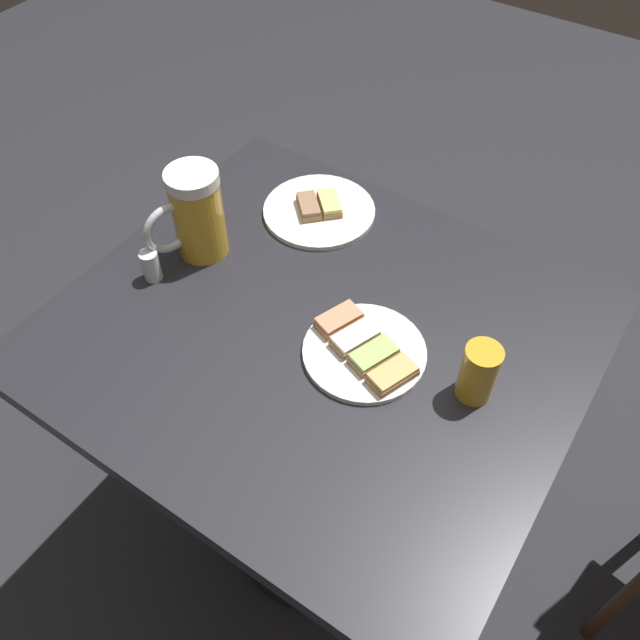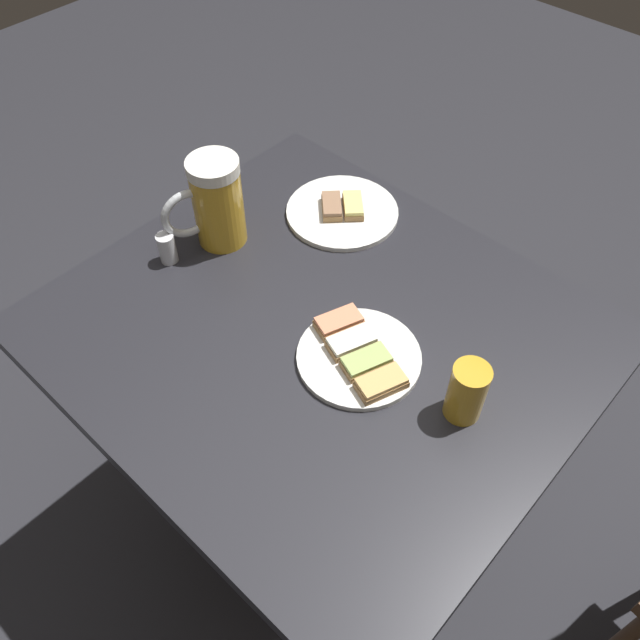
% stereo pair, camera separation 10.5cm
% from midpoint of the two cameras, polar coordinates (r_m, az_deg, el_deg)
% --- Properties ---
extents(ground_plane, '(6.00, 6.00, 0.00)m').
position_cam_midpoint_polar(ground_plane, '(1.73, 1.82, -17.32)').
color(ground_plane, '#28282D').
extents(cafe_table, '(0.83, 0.74, 0.77)m').
position_cam_midpoint_polar(cafe_table, '(1.19, 2.53, -5.70)').
color(cafe_table, black).
rests_on(cafe_table, ground_plane).
extents(plate_near, '(0.20, 0.20, 0.03)m').
position_cam_midpoint_polar(plate_near, '(1.02, 6.37, -3.24)').
color(plate_near, white).
rests_on(plate_near, cafe_table).
extents(plate_far, '(0.21, 0.21, 0.03)m').
position_cam_midpoint_polar(plate_far, '(1.26, 4.37, 9.36)').
color(plate_far, white).
rests_on(plate_far, cafe_table).
extents(beer_mug, '(0.09, 0.15, 0.17)m').
position_cam_midpoint_polar(beer_mug, '(1.16, -6.58, 10.02)').
color(beer_mug, gold).
rests_on(beer_mug, cafe_table).
extents(beer_glass_small, '(0.06, 0.06, 0.10)m').
position_cam_midpoint_polar(beer_glass_small, '(0.96, 15.79, -6.26)').
color(beer_glass_small, gold).
rests_on(beer_glass_small, cafe_table).
extents(salt_shaker, '(0.03, 0.03, 0.06)m').
position_cam_midpoint_polar(salt_shaker, '(1.17, -10.73, 6.04)').
color(salt_shaker, silver).
rests_on(salt_shaker, cafe_table).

